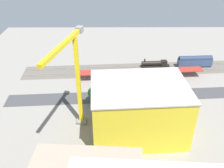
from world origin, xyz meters
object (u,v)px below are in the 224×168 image
object	(u,v)px
tower_crane	(75,76)
box_truck_2	(135,99)
parked_car_0	(164,91)
street_tree_4	(156,94)
box_truck_0	(103,100)
street_tree_3	(128,95)
passenger_coach	(195,61)
box_truck_1	(128,101)
street_tree_1	(95,93)
parked_car_3	(109,91)
parked_car_2	(128,91)
traffic_light	(151,93)
street_tree_2	(140,91)
locomotive	(156,64)
construction_building	(138,110)
parked_car_1	(145,90)
street_tree_0	(149,91)
platform_canopy_near	(141,71)

from	to	relation	value
tower_crane	box_truck_2	world-z (taller)	tower_crane
parked_car_0	street_tree_4	world-z (taller)	street_tree_4
box_truck_0	street_tree_3	size ratio (longest dim) A/B	1.17
passenger_coach	street_tree_3	xyz separation A→B (m)	(38.12, 33.88, 1.12)
box_truck_1	street_tree_1	xyz separation A→B (m)	(13.57, -1.10, 3.61)
tower_crane	box_truck_0	size ratio (longest dim) A/B	4.22
parked_car_0	parked_car_3	distance (m)	25.08
parked_car_2	traffic_light	distance (m)	12.43
passenger_coach	street_tree_2	bearing A→B (deg)	45.16
parked_car_3	street_tree_2	xyz separation A→B (m)	(-12.96, 8.21, 5.00)
locomotive	box_truck_0	distance (m)	43.60
box_truck_0	construction_building	bearing A→B (deg)	127.78
box_truck_0	passenger_coach	bearing A→B (deg)	-145.20
parked_car_2	box_truck_0	distance (m)	14.12
construction_building	box_truck_2	distance (m)	19.27
parked_car_1	tower_crane	world-z (taller)	tower_crane
street_tree_3	parked_car_1	bearing A→B (deg)	-132.94
passenger_coach	street_tree_3	bearing A→B (deg)	41.63
street_tree_1	box_truck_2	bearing A→B (deg)	-177.22
parked_car_1	tower_crane	xyz separation A→B (m)	(27.16, 23.22, 20.69)
street_tree_0	street_tree_3	distance (m)	8.99
parked_car_1	box_truck_2	size ratio (longest dim) A/B	0.51
platform_canopy_near	box_truck_0	distance (m)	28.36
tower_crane	street_tree_2	size ratio (longest dim) A/B	4.08
parked_car_0	box_truck_1	xyz separation A→B (m)	(17.25, 9.79, 1.02)
street_tree_3	passenger_coach	bearing A→B (deg)	-138.37
passenger_coach	box_truck_1	size ratio (longest dim) A/B	1.77
parked_car_2	street_tree_2	distance (m)	10.43
parked_car_0	street_tree_0	world-z (taller)	street_tree_0
parked_car_3	box_truck_1	xyz separation A→B (m)	(-7.84, 9.79, 0.96)
parked_car_2	box_truck_2	world-z (taller)	box_truck_2
street_tree_2	street_tree_1	bearing A→B (deg)	1.48
box_truck_2	traffic_light	xyz separation A→B (m)	(-6.43, -0.10, 3.07)
passenger_coach	street_tree_1	world-z (taller)	street_tree_1
box_truck_0	street_tree_2	size ratio (longest dim) A/B	0.97
platform_canopy_near	box_truck_1	bearing A→B (deg)	71.10
street_tree_2	street_tree_4	xyz separation A→B (m)	(-6.93, -0.23, -1.36)
platform_canopy_near	box_truck_2	world-z (taller)	platform_canopy_near
passenger_coach	box_truck_2	bearing A→B (deg)	43.34
parked_car_0	construction_building	distance (m)	30.69
box_truck_2	street_tree_2	bearing A→B (deg)	169.33
locomotive	construction_building	distance (m)	53.06
locomotive	street_tree_0	distance (m)	33.98
parked_car_0	box_truck_1	size ratio (longest dim) A/B	0.41
locomotive	street_tree_1	world-z (taller)	street_tree_1
parked_car_0	platform_canopy_near	bearing A→B (deg)	-53.63
box_truck_1	street_tree_1	distance (m)	14.08
box_truck_2	street_tree_4	size ratio (longest dim) A/B	1.34
passenger_coach	street_tree_2	distance (m)	46.77
tower_crane	street_tree_4	world-z (taller)	tower_crane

